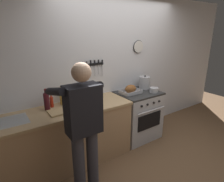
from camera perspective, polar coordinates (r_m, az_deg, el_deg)
The scene contains 14 objects.
ground_plane at distance 3.13m, azimuth 17.15°, elevation -21.86°, with size 8.00×8.00×0.00m, color brown.
wall_back at distance 3.47m, azimuth 1.63°, elevation 6.85°, with size 6.00×0.13×2.60m.
counter_block at distance 2.94m, azimuth -14.21°, elevation -13.53°, with size 2.03×0.65×0.90m.
stove at distance 3.60m, azimuth 7.78°, elevation -7.19°, with size 0.76×0.67×0.90m.
person_cook at distance 2.17m, azimuth -8.78°, elevation -9.99°, with size 0.51×0.63×1.66m.
roasting_pan at distance 3.32m, azimuth 5.68°, elevation 0.37°, with size 0.35×0.26×0.16m.
stock_pot at distance 3.66m, azimuth 9.93°, elevation 2.56°, with size 0.21×0.21×0.26m.
saucepan at distance 3.47m, azimuth 12.63°, elevation 0.33°, with size 0.16×0.16×0.09m.
cutting_board at distance 2.68m, azimuth -14.96°, elevation -5.90°, with size 0.36×0.24×0.02m, color tan.
bottle_vinegar at distance 2.83m, azimuth -13.51°, elevation -2.24°, with size 0.07×0.07×0.27m.
bottle_hot_sauce at distance 2.85m, azimuth -17.92°, elevation -3.14°, with size 0.05×0.05×0.20m.
bottle_wine_red at distance 2.75m, azimuth -19.29°, elevation -2.95°, with size 0.08×0.08×0.31m.
bottle_cooking_oil at distance 2.91m, azimuth -14.97°, elevation -1.63°, with size 0.07×0.07×0.29m.
bottle_olive_oil at distance 2.90m, azimuth -12.87°, elevation -1.78°, with size 0.07×0.07×0.26m.
Camera 1 is at (-2.00, -1.41, 1.95)m, focal length 30.02 mm.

